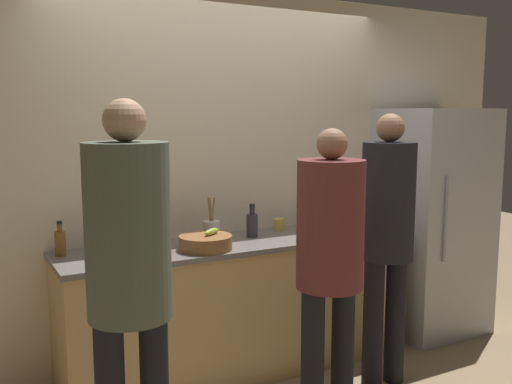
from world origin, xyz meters
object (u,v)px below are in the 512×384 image
Objects in this scene: cup_yellow at (279,224)px; potted_plant at (146,224)px; refrigerator at (432,221)px; person_left at (129,267)px; bottle_amber at (60,242)px; fruit_bowl at (206,242)px; utensil_crock at (211,229)px; person_center at (330,250)px; bottle_red at (156,243)px; person_right at (387,228)px; bottle_dark at (252,224)px.

potted_plant is (-0.99, 0.02, 0.09)m from cup_yellow.
person_left reaches higher than refrigerator.
fruit_bowl is at bearing -18.17° from bottle_amber.
utensil_crock is at bearing 175.16° from refrigerator.
refrigerator reaches higher than fruit_bowl.
utensil_crock reaches higher than cup_yellow.
person_center is 0.84m from fruit_bowl.
utensil_crock is at bearing 24.10° from bottle_red.
person_left reaches higher than potted_plant.
person_center is 1.05m from cup_yellow.
person_right is 0.85m from cup_yellow.
fruit_bowl is at bearing 49.07° from person_left.
bottle_amber is at bearing 157.59° from person_right.
refrigerator is 7.12× the size of potted_plant.
person_left is at bearing -128.99° from utensil_crock.
person_center is 1.25m from potted_plant.
refrigerator is at bearing 1.16° from bottle_red.
person_right is 1.54m from potted_plant.
person_left is 1.82m from cup_yellow.
bottle_dark is 1.26m from bottle_amber.
bottle_red is (-2.33, -0.05, 0.09)m from refrigerator.
bottle_amber is at bearing 176.36° from bottle_dark.
person_center is at bearing -38.45° from bottle_amber.
bottle_amber is at bearing 141.55° from person_center.
bottle_amber is at bearing 178.28° from utensil_crock.
bottle_dark is at bearing 89.70° from person_center.
person_left is 1.04× the size of person_right.
cup_yellow is (-1.31, 0.21, 0.06)m from refrigerator.
person_center is 0.91m from bottle_dark.
utensil_crock reaches higher than bottle_dark.
bottle_dark reaches higher than fruit_bowl.
bottle_red is (-0.31, 0.04, 0.03)m from fruit_bowl.
utensil_crock is at bearing -1.72° from bottle_amber.
person_right is 0.91m from bottle_dark.
utensil_crock is 1.60× the size of bottle_red.
bottle_amber reaches higher than fruit_bowl.
bottle_amber is (-0.97, 0.03, 0.01)m from utensil_crock.
potted_plant is at bearing 4.18° from bottle_amber.
person_left is at bearing -84.77° from bottle_amber.
person_right is at bearing -48.73° from bottle_dark.
refrigerator reaches higher than person_center.
bottle_dark is 0.30m from cup_yellow.
person_left is 1.08× the size of person_center.
person_right is 7.69× the size of bottle_dark.
potted_plant reaches higher than bottle_amber.
potted_plant is (-2.30, 0.23, 0.15)m from refrigerator.
bottle_dark is at bearing 131.27° from person_right.
bottle_amber is at bearing 161.83° from fruit_bowl.
person_left is 7.23× the size of potted_plant.
person_left is 7.97× the size of bottle_dark.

